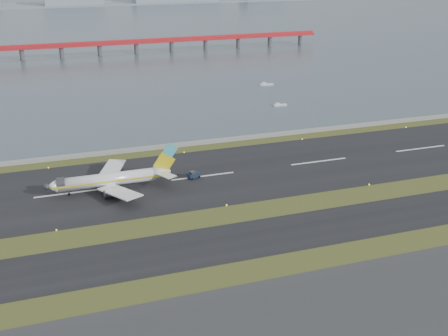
{
  "coord_description": "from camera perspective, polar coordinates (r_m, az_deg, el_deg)",
  "views": [
    {
      "loc": [
        -45.35,
        -124.04,
        66.01
      ],
      "look_at": [
        4.18,
        22.0,
        5.28
      ],
      "focal_mm": 45.0,
      "sensor_mm": 36.0,
      "label": 1
    }
  ],
  "objects": [
    {
      "name": "seawall",
      "position": [
        200.54,
        -4.63,
        2.36
      ],
      "size": [
        1000.0,
        2.5,
        1.0
      ],
      "primitive_type": "cube",
      "color": "gray",
      "rests_on": "ground"
    },
    {
      "name": "workboat_near",
      "position": [
        253.39,
        5.67,
        6.4
      ],
      "size": [
        6.16,
        2.4,
        1.46
      ],
      "rotation": [
        0.0,
        0.0,
        -0.09
      ],
      "color": "white",
      "rests_on": "ground"
    },
    {
      "name": "airliner",
      "position": [
        165.76,
        -11.27,
        -1.11
      ],
      "size": [
        38.52,
        32.89,
        12.8
      ],
      "color": "white",
      "rests_on": "ground"
    },
    {
      "name": "bay_water",
      "position": [
        589.5,
        -14.67,
        14.4
      ],
      "size": [
        1400.0,
        800.0,
        1.3
      ],
      "primitive_type": "cube",
      "color": "#414E5D",
      "rests_on": "ground"
    },
    {
      "name": "workboat_far",
      "position": [
        291.99,
        4.3,
        8.48
      ],
      "size": [
        7.1,
        3.42,
        1.65
      ],
      "rotation": [
        0.0,
        0.0,
        -0.19
      ],
      "color": "white",
      "rests_on": "ground"
    },
    {
      "name": "pushback_tug",
      "position": [
        171.93,
        -3.11,
        -0.7
      ],
      "size": [
        4.12,
        3.1,
        2.35
      ],
      "rotation": [
        0.0,
        0.0,
        0.31
      ],
      "color": "#15213A",
      "rests_on": "ground"
    },
    {
      "name": "red_pier",
      "position": [
        384.22,
        -8.93,
        12.45
      ],
      "size": [
        260.0,
        5.0,
        10.2
      ],
      "color": "red",
      "rests_on": "ground"
    },
    {
      "name": "taxiway_strip",
      "position": [
        137.69,
        2.92,
        -7.16
      ],
      "size": [
        1000.0,
        18.0,
        0.1
      ],
      "primitive_type": "cube",
      "color": "black",
      "rests_on": "ground"
    },
    {
      "name": "runway_strip",
      "position": [
        173.59,
        -2.16,
        -0.85
      ],
      "size": [
        1000.0,
        45.0,
        0.1
      ],
      "primitive_type": "cube",
      "color": "black",
      "rests_on": "ground"
    },
    {
      "name": "ground",
      "position": [
        147.64,
        1.21,
        -5.07
      ],
      "size": [
        1000.0,
        1000.0,
        0.0
      ],
      "primitive_type": "plane",
      "color": "#324318",
      "rests_on": "ground"
    }
  ]
}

